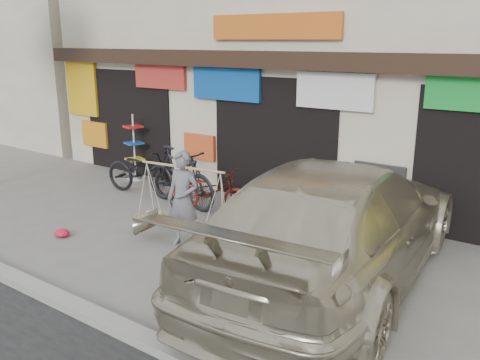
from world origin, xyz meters
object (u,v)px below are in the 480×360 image
Objects in this scene: bike_2 at (211,191)px; suv at (337,222)px; street_vendor at (183,203)px; bike_1 at (180,177)px; bike_0 at (144,171)px; display_rack at (135,153)px.

suv reaches higher than bike_2.
street_vendor is 1.83m from bike_2.
bike_2 is at bearing -81.05° from bike_1.
bike_1 is at bearing -21.94° from suv.
suv is (5.40, -1.38, 0.34)m from bike_0.
suv is at bearing 0.35° from street_vendor.
bike_0 is (-2.73, 1.71, -0.21)m from street_vendor.
display_rack is (-1.18, 0.84, 0.11)m from bike_0.
suv is at bearing -18.62° from display_rack.
street_vendor is at bearing -129.11° from bike_1.
suv is (4.22, -1.29, 0.27)m from bike_1.
street_vendor is 0.93× the size of bike_1.
display_rack is (-2.37, 0.93, 0.04)m from bike_1.
street_vendor is 4.68m from display_rack.
suv reaches higher than bike_1.
bike_2 is 3.66m from suv.
street_vendor is at bearing -127.11° from bike_0.
bike_0 reaches higher than bike_2.
suv reaches higher than display_rack.
street_vendor is 1.16× the size of display_rack.
bike_0 is at bearing 93.12° from bike_1.
bike_2 is 3.33m from display_rack.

